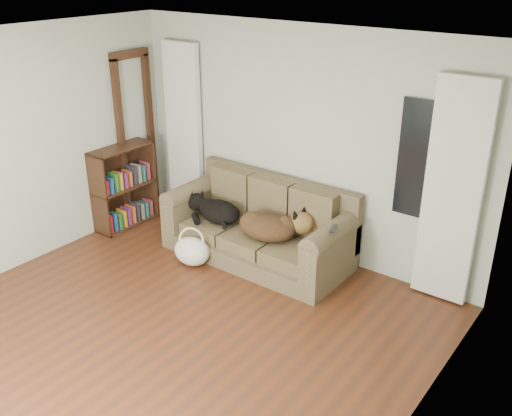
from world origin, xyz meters
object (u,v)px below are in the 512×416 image
Objects in this scene: bookshelf at (124,188)px; tote_bag at (192,251)px; dog_shepherd at (271,227)px; sofa at (257,222)px; dog_black_lab at (217,210)px.

tote_bag is at bearing -5.11° from bookshelf.
sofa is at bearing -21.25° from dog_shepherd.
sofa reaches higher than dog_shepherd.
sofa is 0.81m from tote_bag.
bookshelf reaches higher than dog_black_lab.
tote_bag is 1.46m from bookshelf.
dog_shepherd is at bearing -13.37° from sofa.
dog_shepherd reaches higher than tote_bag.
dog_black_lab is 0.56× the size of bookshelf.
bookshelf is (-1.40, 0.27, 0.34)m from tote_bag.
sofa is at bearing 48.53° from tote_bag.
bookshelf is at bearing 169.10° from tote_bag.
dog_shepherd reaches higher than dog_black_lab.
sofa reaches higher than tote_bag.
bookshelf is (-1.35, -0.23, 0.02)m from dog_black_lab.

